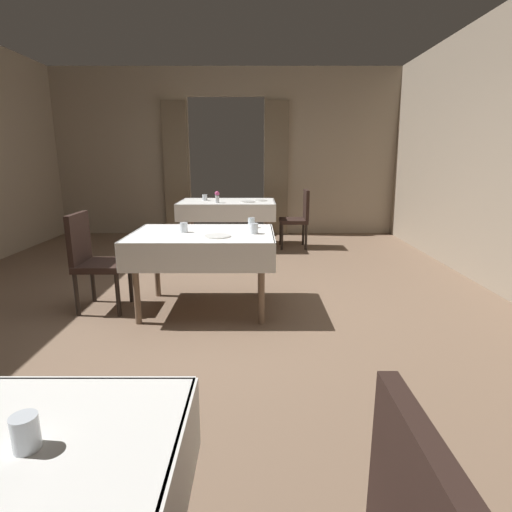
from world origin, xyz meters
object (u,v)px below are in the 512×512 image
Objects in this scene: chair_far_right at (297,216)px; dining_table_mid at (202,242)px; glass_mid_b at (250,223)px; plate_far_d at (260,200)px; glass_mid_c at (253,229)px; plate_mid_a at (216,236)px; flower_vase_far at (216,197)px; glass_near_b at (24,433)px; chair_mid_left at (92,257)px; glass_far_c at (204,197)px; glass_mid_d at (183,227)px; dining_table_far at (226,206)px; plate_far_b at (247,202)px.

dining_table_mid is at bearing -113.27° from chair_far_right.
glass_mid_b is 2.54m from plate_far_d.
glass_mid_c reaches higher than plate_far_d.
glass_mid_b reaches higher than plate_mid_a.
flower_vase_far is 0.74m from plate_far_d.
flower_vase_far reaches higher than glass_near_b.
glass_mid_b is at bearing 10.24° from chair_mid_left.
chair_far_right is at bearing 73.56° from glass_mid_b.
glass_far_c is at bearing 122.82° from flower_vase_far.
glass_far_c is at bearing 105.47° from glass_mid_c.
chair_far_right reaches higher than glass_mid_d.
dining_table_far is (0.04, 2.78, 0.01)m from dining_table_mid.
plate_far_b reaches higher than dining_table_mid.
glass_mid_c is at bearing -6.30° from glass_mid_d.
glass_mid_c is 2.87m from plate_far_d.
glass_far_c is at bearing 106.79° from glass_mid_b.
glass_near_b reaches higher than plate_far_b.
glass_mid_d is at bearing 147.28° from plate_mid_a.
flower_vase_far reaches higher than glass_far_c.
plate_mid_a is 2.42× the size of glass_mid_b.
dining_table_far is at bearing 68.75° from chair_mid_left.
plate_far_b is (0.21, 2.83, 0.00)m from plate_mid_a.
flower_vase_far is (0.95, 2.51, 0.33)m from chair_mid_left.
chair_far_right is 5.75m from glass_near_b.
glass_far_c is 0.48× the size of plate_far_d.
plate_mid_a is at bearing -52.35° from dining_table_mid.
plate_far_b is (0.54, 2.61, -0.04)m from glass_mid_d.
glass_mid_c is (-0.70, -2.80, 0.28)m from chair_far_right.
plate_far_d is (-0.60, 0.06, 0.24)m from chair_far_right.
dining_table_mid is at bearing -87.73° from flower_vase_far.
glass_far_c is (0.71, 2.88, 0.28)m from chair_mid_left.
chair_mid_left is at bearing -120.04° from plate_far_d.
chair_mid_left is 2.98m from glass_far_c.
chair_mid_left is 3.92× the size of plate_mid_a.
glass_mid_b is 1.02× the size of glass_mid_c.
glass_mid_c is at bearing -92.00° from plate_far_d.
chair_far_right is 5.22× the size of flower_vase_far.
glass_mid_c is 1.02× the size of glass_far_c.
glass_mid_d is 0.96× the size of glass_far_c.
plate_far_b is at bearing 92.34° from glass_mid_c.
dining_table_mid is at bearing 172.88° from glass_mid_c.
plate_mid_a is 0.40m from glass_mid_d.
glass_mid_d is (-0.65, 0.07, -0.00)m from glass_mid_c.
plate_far_b is at bearing 13.76° from flower_vase_far.
plate_far_d is at bearing 40.63° from plate_far_b.
glass_near_b is 0.93× the size of glass_far_c.
chair_far_right is 10.55× the size of glass_near_b.
glass_mid_b is (-0.73, -2.47, 0.28)m from chair_far_right.
dining_table_mid is 13.47× the size of glass_mid_b.
dining_table_mid is 2.52m from flower_vase_far.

